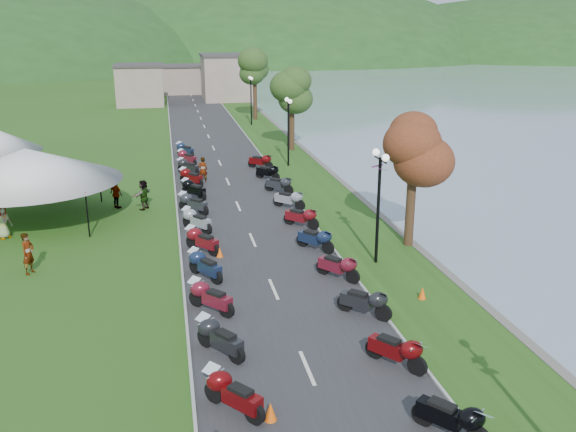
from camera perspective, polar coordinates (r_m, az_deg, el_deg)
road at (r=47.40m, az=-6.40°, el=4.96°), size 7.00×120.00×0.02m
hills_backdrop at (r=206.43m, az=-10.52°, el=14.33°), size 360.00×120.00×76.00m
far_building at (r=91.49m, az=-10.33°, el=12.35°), size 18.00×16.00×5.00m
moto_row_left at (r=28.63m, az=-8.03°, el=-2.36°), size 2.60×46.56×1.10m
moto_row_right at (r=27.09m, az=3.61°, el=-3.38°), size 2.60×40.76×1.10m
vendor_tent_main at (r=35.27m, az=-23.04°, el=2.64°), size 6.49×6.49×4.00m
tree_lakeside at (r=29.02m, az=11.58°, el=4.21°), size 2.66×2.66×7.40m
pedestrian_a at (r=28.43m, az=-22.93°, el=-4.96°), size 0.72×0.81×1.82m
pedestrian_b at (r=39.68m, az=-20.10°, el=1.51°), size 0.86×0.53×1.69m
traffic_cone_near at (r=17.12m, az=-1.66°, el=-17.83°), size 0.35×0.35×0.55m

